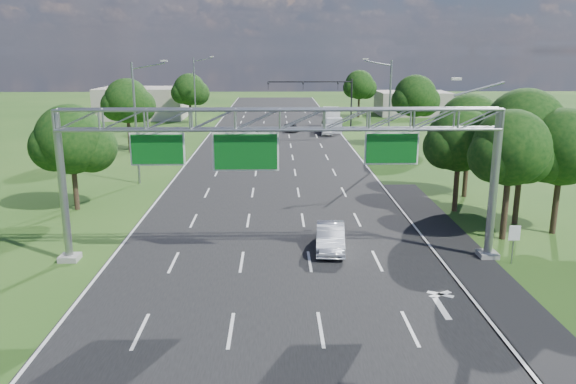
{
  "coord_description": "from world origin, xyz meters",
  "views": [
    {
      "loc": [
        0.04,
        -16.42,
        10.85
      ],
      "look_at": [
        0.67,
        12.26,
        3.64
      ],
      "focal_mm": 35.0,
      "sensor_mm": 36.0,
      "label": 1
    }
  ],
  "objects_px": {
    "sign_gantry": "(281,131)",
    "traffic_signal": "(327,92)",
    "box_truck": "(332,120)",
    "silver_sedan": "(330,237)",
    "regulatory_sign": "(514,236)"
  },
  "relations": [
    {
      "from": "sign_gantry",
      "to": "box_truck",
      "type": "distance_m",
      "value": 51.83
    },
    {
      "from": "regulatory_sign",
      "to": "silver_sedan",
      "type": "xyz_separation_m",
      "value": [
        -9.33,
        2.4,
        -0.78
      ]
    },
    {
      "from": "silver_sedan",
      "to": "box_truck",
      "type": "bearing_deg",
      "value": 89.16
    },
    {
      "from": "regulatory_sign",
      "to": "box_truck",
      "type": "bearing_deg",
      "value": 94.84
    },
    {
      "from": "traffic_signal",
      "to": "silver_sedan",
      "type": "bearing_deg",
      "value": -94.88
    },
    {
      "from": "silver_sedan",
      "to": "box_truck",
      "type": "relative_size",
      "value": 0.57
    },
    {
      "from": "silver_sedan",
      "to": "sign_gantry",
      "type": "bearing_deg",
      "value": -148.48
    },
    {
      "from": "sign_gantry",
      "to": "silver_sedan",
      "type": "relative_size",
      "value": 5.3
    },
    {
      "from": "sign_gantry",
      "to": "traffic_signal",
      "type": "bearing_deg",
      "value": 82.32
    },
    {
      "from": "traffic_signal",
      "to": "silver_sedan",
      "type": "xyz_separation_m",
      "value": [
        -4.41,
        -51.62,
        -4.44
      ]
    },
    {
      "from": "sign_gantry",
      "to": "traffic_signal",
      "type": "xyz_separation_m",
      "value": [
        7.15,
        53.0,
        -1.72
      ]
    },
    {
      "from": "sign_gantry",
      "to": "box_truck",
      "type": "relative_size",
      "value": 3.0
    },
    {
      "from": "sign_gantry",
      "to": "regulatory_sign",
      "type": "height_order",
      "value": "sign_gantry"
    },
    {
      "from": "regulatory_sign",
      "to": "traffic_signal",
      "type": "height_order",
      "value": "traffic_signal"
    },
    {
      "from": "sign_gantry",
      "to": "regulatory_sign",
      "type": "relative_size",
      "value": 11.19
    }
  ]
}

